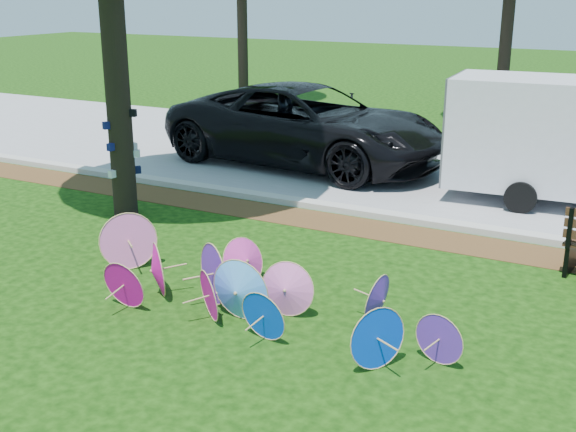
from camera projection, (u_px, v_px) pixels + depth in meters
name	position (u px, v px, depth m)	size (l,w,h in m)	color
ground	(180.00, 320.00, 9.17)	(90.00, 90.00, 0.00)	black
mulch_strip	(328.00, 222.00, 12.96)	(90.00, 1.00, 0.01)	#472D16
curb	(344.00, 209.00, 13.53)	(90.00, 0.30, 0.12)	#B7B5AD
street	(414.00, 166.00, 17.05)	(90.00, 8.00, 0.01)	gray
parasol_pile	(227.00, 281.00, 9.44)	(5.78, 2.07, 0.88)	#4EA8F9
black_van	(307.00, 126.00, 16.90)	(3.10, 6.73, 1.87)	black
cargo_trailer	(532.00, 133.00, 13.93)	(3.00, 1.90, 2.70)	silver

